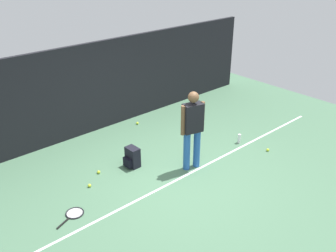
{
  "coord_description": "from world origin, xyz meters",
  "views": [
    {
      "loc": [
        -4.41,
        -4.6,
        4.26
      ],
      "look_at": [
        0.0,
        0.4,
        1.0
      ],
      "focal_mm": 40.05,
      "sensor_mm": 36.0,
      "label": 1
    }
  ],
  "objects_px": {
    "tennis_player": "(193,126)",
    "water_bottle": "(239,139)",
    "tennis_ball_mid_court": "(99,172)",
    "tennis_ball_by_fence": "(89,186)",
    "tennis_racket": "(74,214)",
    "tennis_ball_near_player": "(137,123)",
    "backpack": "(132,158)",
    "tennis_ball_far_left": "(268,150)"
  },
  "relations": [
    {
      "from": "tennis_racket",
      "to": "tennis_ball_near_player",
      "type": "relative_size",
      "value": 9.61
    },
    {
      "from": "tennis_ball_near_player",
      "to": "tennis_ball_by_fence",
      "type": "bearing_deg",
      "value": -145.96
    },
    {
      "from": "tennis_ball_by_fence",
      "to": "tennis_ball_mid_court",
      "type": "xyz_separation_m",
      "value": [
        0.39,
        0.29,
        0.0
      ]
    },
    {
      "from": "tennis_ball_near_player",
      "to": "tennis_racket",
      "type": "bearing_deg",
      "value": -144.61
    },
    {
      "from": "tennis_ball_by_fence",
      "to": "water_bottle",
      "type": "xyz_separation_m",
      "value": [
        3.59,
        -0.78,
        0.08
      ]
    },
    {
      "from": "tennis_ball_mid_court",
      "to": "tennis_ball_far_left",
      "type": "relative_size",
      "value": 1.0
    },
    {
      "from": "tennis_ball_mid_court",
      "to": "tennis_ball_far_left",
      "type": "height_order",
      "value": "same"
    },
    {
      "from": "tennis_player",
      "to": "tennis_ball_near_player",
      "type": "bearing_deg",
      "value": -85.12
    },
    {
      "from": "tennis_ball_mid_court",
      "to": "water_bottle",
      "type": "bearing_deg",
      "value": -18.44
    },
    {
      "from": "tennis_player",
      "to": "tennis_ball_near_player",
      "type": "relative_size",
      "value": 25.76
    },
    {
      "from": "tennis_ball_by_fence",
      "to": "water_bottle",
      "type": "distance_m",
      "value": 3.67
    },
    {
      "from": "tennis_racket",
      "to": "tennis_ball_near_player",
      "type": "xyz_separation_m",
      "value": [
        3.03,
        2.15,
        0.02
      ]
    },
    {
      "from": "backpack",
      "to": "tennis_ball_near_player",
      "type": "relative_size",
      "value": 6.67
    },
    {
      "from": "tennis_ball_far_left",
      "to": "backpack",
      "type": "bearing_deg",
      "value": 150.48
    },
    {
      "from": "tennis_racket",
      "to": "backpack",
      "type": "relative_size",
      "value": 1.44
    },
    {
      "from": "backpack",
      "to": "tennis_ball_far_left",
      "type": "relative_size",
      "value": 6.67
    },
    {
      "from": "tennis_ball_mid_court",
      "to": "water_bottle",
      "type": "height_order",
      "value": "water_bottle"
    },
    {
      "from": "tennis_player",
      "to": "tennis_ball_by_fence",
      "type": "relative_size",
      "value": 25.76
    },
    {
      "from": "tennis_racket",
      "to": "tennis_ball_mid_court",
      "type": "xyz_separation_m",
      "value": [
        1.03,
        0.83,
        0.02
      ]
    },
    {
      "from": "tennis_player",
      "to": "tennis_ball_mid_court",
      "type": "bearing_deg",
      "value": -19.81
    },
    {
      "from": "backpack",
      "to": "tennis_ball_mid_court",
      "type": "bearing_deg",
      "value": -110.3
    },
    {
      "from": "backpack",
      "to": "water_bottle",
      "type": "distance_m",
      "value": 2.65
    },
    {
      "from": "tennis_player",
      "to": "water_bottle",
      "type": "xyz_separation_m",
      "value": [
        1.6,
        0.02,
        -0.85
      ]
    },
    {
      "from": "water_bottle",
      "to": "tennis_ball_far_left",
      "type": "bearing_deg",
      "value": -75.55
    },
    {
      "from": "tennis_ball_by_fence",
      "to": "tennis_ball_near_player",
      "type": "bearing_deg",
      "value": 34.04
    },
    {
      "from": "tennis_ball_near_player",
      "to": "water_bottle",
      "type": "bearing_deg",
      "value": -63.45
    },
    {
      "from": "tennis_ball_mid_court",
      "to": "tennis_ball_by_fence",
      "type": "bearing_deg",
      "value": -143.34
    },
    {
      "from": "tennis_ball_mid_court",
      "to": "tennis_racket",
      "type": "bearing_deg",
      "value": -141.18
    },
    {
      "from": "tennis_ball_mid_court",
      "to": "water_bottle",
      "type": "relative_size",
      "value": 0.29
    },
    {
      "from": "backpack",
      "to": "tennis_ball_by_fence",
      "type": "relative_size",
      "value": 6.67
    },
    {
      "from": "tennis_racket",
      "to": "tennis_ball_by_fence",
      "type": "relative_size",
      "value": 9.61
    },
    {
      "from": "tennis_ball_by_fence",
      "to": "tennis_ball_far_left",
      "type": "bearing_deg",
      "value": -21.29
    },
    {
      "from": "tennis_racket",
      "to": "tennis_player",
      "type": "bearing_deg",
      "value": -27.36
    },
    {
      "from": "backpack",
      "to": "water_bottle",
      "type": "bearing_deg",
      "value": 70.09
    },
    {
      "from": "tennis_player",
      "to": "backpack",
      "type": "relative_size",
      "value": 3.86
    },
    {
      "from": "tennis_ball_near_player",
      "to": "tennis_ball_far_left",
      "type": "xyz_separation_m",
      "value": [
        1.37,
        -3.08,
        0.0
      ]
    },
    {
      "from": "tennis_ball_near_player",
      "to": "tennis_ball_mid_court",
      "type": "relative_size",
      "value": 1.0
    },
    {
      "from": "tennis_player",
      "to": "water_bottle",
      "type": "height_order",
      "value": "tennis_player"
    },
    {
      "from": "backpack",
      "to": "tennis_ball_far_left",
      "type": "xyz_separation_m",
      "value": [
        2.69,
        -1.52,
        -0.18
      ]
    },
    {
      "from": "tennis_racket",
      "to": "backpack",
      "type": "xyz_separation_m",
      "value": [
        1.71,
        0.59,
        0.2
      ]
    },
    {
      "from": "tennis_ball_near_player",
      "to": "tennis_player",
      "type": "bearing_deg",
      "value": -99.58
    },
    {
      "from": "tennis_player",
      "to": "tennis_ball_mid_court",
      "type": "height_order",
      "value": "tennis_player"
    }
  ]
}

